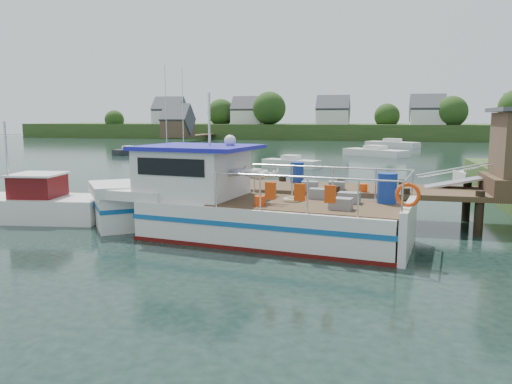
% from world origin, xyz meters
% --- Properties ---
extents(ground_plane, '(160.00, 160.00, 0.00)m').
position_xyz_m(ground_plane, '(0.00, 0.00, 0.00)').
color(ground_plane, black).
extents(far_shore, '(140.00, 42.55, 9.22)m').
position_xyz_m(far_shore, '(0.01, 82.37, 2.10)').
color(far_shore, '#314A1E').
rests_on(far_shore, ground).
extents(dock, '(16.60, 3.00, 4.78)m').
position_xyz_m(dock, '(6.51, 0.01, 2.24)').
color(dock, '#4A3723').
rests_on(dock, ground).
extents(lobster_boat, '(12.29, 5.03, 5.91)m').
position_xyz_m(lobster_boat, '(-1.39, -3.45, 1.07)').
color(lobster_boat, silver).
rests_on(lobster_boat, ground).
extents(work_boat, '(7.61, 3.19, 3.98)m').
position_xyz_m(work_boat, '(-10.59, -2.72, 0.63)').
color(work_boat, silver).
rests_on(work_boat, ground).
extents(moored_rowboat, '(3.50, 4.01, 1.16)m').
position_xyz_m(moored_rowboat, '(-8.78, 9.55, 0.43)').
color(moored_rowboat, '#4A3723').
rests_on(moored_rowboat, ground).
extents(moored_far, '(7.62, 5.88, 1.25)m').
position_xyz_m(moored_far, '(5.45, 53.04, 0.46)').
color(moored_far, silver).
rests_on(moored_far, ground).
extents(moored_a, '(6.17, 5.88, 1.17)m').
position_xyz_m(moored_a, '(-12.38, 20.96, 0.43)').
color(moored_a, silver).
rests_on(moored_a, ground).
extents(moored_b, '(5.04, 3.07, 1.06)m').
position_xyz_m(moored_b, '(-3.49, 21.07, 0.39)').
color(moored_b, silver).
rests_on(moored_b, ground).
extents(moored_c, '(6.54, 3.45, 0.98)m').
position_xyz_m(moored_c, '(11.73, 15.49, 0.36)').
color(moored_c, silver).
rests_on(moored_c, ground).
extents(moored_d, '(7.10, 6.00, 1.19)m').
position_xyz_m(moored_d, '(3.23, 35.53, 0.44)').
color(moored_d, silver).
rests_on(moored_d, ground).
extents(moored_e, '(2.35, 3.89, 1.02)m').
position_xyz_m(moored_e, '(-23.79, 31.27, 0.38)').
color(moored_e, black).
rests_on(moored_e, ground).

